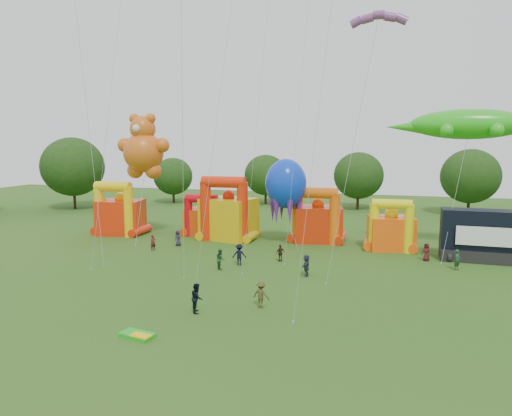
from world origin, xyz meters
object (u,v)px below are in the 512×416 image
(teddy_bear_kite, at_px, (143,165))
(octopus_kite, at_px, (287,194))
(bouncy_castle_0, at_px, (120,214))
(spectator_0, at_px, (178,238))
(bouncy_castle_2, at_px, (228,215))
(spectator_4, at_px, (280,253))
(gecko_kite, at_px, (461,164))
(stage_trailer, at_px, (483,236))

(teddy_bear_kite, bearing_deg, octopus_kite, 4.61)
(bouncy_castle_0, xyz_separation_m, spectator_0, (9.66, -4.01, -1.62))
(bouncy_castle_2, relative_size, spectator_4, 4.57)
(gecko_kite, bearing_deg, spectator_4, -156.07)
(teddy_bear_kite, xyz_separation_m, octopus_kite, (16.76, 1.35, -3.03))
(bouncy_castle_0, relative_size, spectator_4, 4.04)
(stage_trailer, bearing_deg, spectator_0, -175.87)
(stage_trailer, bearing_deg, gecko_kite, 140.17)
(stage_trailer, relative_size, gecko_kite, 0.52)
(octopus_kite, distance_m, spectator_4, 9.01)
(spectator_0, bearing_deg, bouncy_castle_0, -179.37)
(octopus_kite, bearing_deg, bouncy_castle_2, 174.81)
(gecko_kite, relative_size, spectator_4, 9.00)
(stage_trailer, bearing_deg, spectator_4, -163.27)
(bouncy_castle_0, bearing_deg, spectator_0, -22.53)
(teddy_bear_kite, bearing_deg, spectator_4, -19.25)
(bouncy_castle_2, height_order, spectator_0, bouncy_castle_2)
(teddy_bear_kite, bearing_deg, spectator_0, -27.13)
(bouncy_castle_0, relative_size, teddy_bear_kite, 0.45)
(bouncy_castle_2, relative_size, spectator_0, 4.27)
(stage_trailer, distance_m, spectator_0, 30.68)
(gecko_kite, distance_m, spectator_4, 19.69)
(octopus_kite, xyz_separation_m, spectator_0, (-11.10, -4.25, -4.70))
(stage_trailer, xyz_separation_m, spectator_0, (-30.57, -2.21, -1.49))
(bouncy_castle_0, bearing_deg, bouncy_castle_2, 3.70)
(bouncy_castle_0, bearing_deg, octopus_kite, 0.67)
(bouncy_castle_2, distance_m, octopus_kite, 7.62)
(gecko_kite, relative_size, spectator_0, 8.42)
(bouncy_castle_0, bearing_deg, spectator_4, -18.57)
(gecko_kite, distance_m, octopus_kite, 17.76)
(bouncy_castle_0, height_order, stage_trailer, bouncy_castle_0)
(bouncy_castle_2, distance_m, spectator_0, 6.63)
(bouncy_castle_2, height_order, teddy_bear_kite, teddy_bear_kite)
(spectator_0, distance_m, spectator_4, 12.61)
(bouncy_castle_0, xyz_separation_m, stage_trailer, (40.23, -1.80, -0.13))
(bouncy_castle_2, bearing_deg, octopus_kite, -5.19)
(bouncy_castle_0, relative_size, octopus_kite, 0.69)
(bouncy_castle_0, height_order, teddy_bear_kite, teddy_bear_kite)
(bouncy_castle_0, height_order, bouncy_castle_2, bouncy_castle_2)
(octopus_kite, bearing_deg, spectator_4, -82.00)
(teddy_bear_kite, height_order, gecko_kite, gecko_kite)
(bouncy_castle_2, relative_size, octopus_kite, 0.78)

